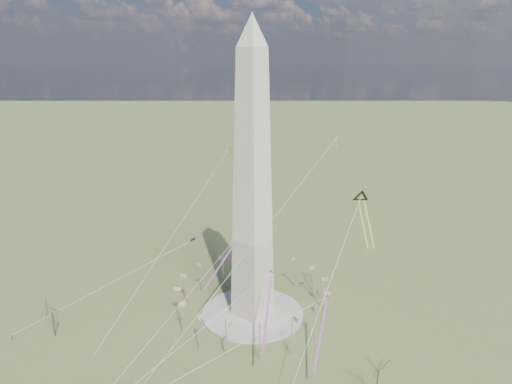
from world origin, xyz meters
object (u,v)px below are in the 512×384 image
Objects in this scene: washington_monument at (252,184)px; kite_delta_black at (362,201)px; person_west at (12,337)px; tree_near at (378,369)px.

kite_delta_black is (32.31, 13.80, -2.36)m from washington_monument.
person_west is 120.29m from kite_delta_black.
kite_delta_black is (-20.43, 25.25, 35.90)m from tree_near.
kite_delta_black is at bearing 23.13° from washington_monument.
washington_monument is 66.15m from tree_near.
washington_monument is 6.75× the size of kite_delta_black.
tree_near is 114.64m from person_west.
person_west is at bearing -153.92° from tree_near.
person_west is (-49.92, -61.69, -47.19)m from washington_monument.
washington_monument is 92.33m from person_west.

